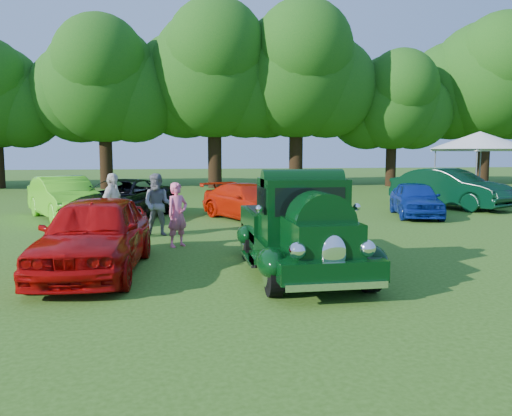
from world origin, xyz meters
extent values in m
plane|color=#2C5213|center=(0.00, 0.00, 0.00)|extent=(120.00, 120.00, 0.00)
cylinder|color=black|center=(-0.44, -1.63, 0.38)|extent=(0.23, 0.76, 0.76)
cylinder|color=black|center=(1.27, -1.63, 0.38)|extent=(0.23, 0.76, 0.76)
cylinder|color=black|center=(-0.44, 1.30, 0.38)|extent=(0.23, 0.76, 0.76)
cylinder|color=black|center=(1.27, 1.30, 0.38)|extent=(0.23, 0.76, 0.76)
cube|color=black|center=(0.41, -0.08, 0.53)|extent=(1.77, 4.63, 0.35)
cube|color=black|center=(0.41, -1.47, 0.95)|extent=(1.13, 1.49, 0.64)
cube|color=black|center=(0.41, -0.22, 1.30)|extent=(1.60, 1.18, 1.23)
cube|color=black|center=(0.41, -0.78, 1.51)|extent=(1.34, 0.06, 0.53)
cube|color=black|center=(0.41, 1.33, 0.82)|extent=(1.77, 2.11, 0.60)
cube|color=black|center=(0.41, 1.33, 1.11)|extent=(1.52, 1.85, 0.05)
ellipsoid|color=black|center=(-0.47, -1.63, 0.58)|extent=(0.51, 0.88, 0.51)
ellipsoid|color=black|center=(1.30, -1.63, 0.58)|extent=(0.51, 0.88, 0.51)
ellipsoid|color=black|center=(-0.50, 1.30, 0.57)|extent=(0.39, 0.74, 0.43)
ellipsoid|color=black|center=(1.33, 1.30, 0.57)|extent=(0.39, 0.74, 0.43)
ellipsoid|color=white|center=(0.41, -2.24, 0.82)|extent=(0.42, 0.13, 0.61)
sphere|color=white|center=(-0.16, -2.17, 0.88)|extent=(0.29, 0.29, 0.29)
sphere|color=white|center=(0.99, -2.17, 0.88)|extent=(0.29, 0.29, 0.29)
cube|color=white|center=(0.41, -2.40, 0.35)|extent=(1.67, 0.11, 0.11)
cube|color=white|center=(0.41, 2.38, 0.41)|extent=(1.67, 0.11, 0.11)
imported|color=#9E0706|center=(-3.66, 0.61, 0.78)|extent=(2.17, 4.70, 1.56)
imported|color=#4EC61A|center=(-6.02, 9.14, 0.76)|extent=(3.52, 4.88, 1.53)
imported|color=black|center=(-4.00, 8.63, 0.72)|extent=(4.28, 5.71, 1.44)
imported|color=red|center=(0.56, 7.88, 0.64)|extent=(3.62, 4.74, 1.28)
imported|color=navy|center=(6.86, 7.71, 0.66)|extent=(2.55, 4.13, 1.31)
imported|color=black|center=(9.67, 10.18, 0.85)|extent=(3.91, 5.39, 1.69)
imported|color=pink|center=(-2.01, 3.10, 0.83)|extent=(0.72, 0.68, 1.65)
imported|color=slate|center=(-2.56, 4.89, 0.90)|extent=(1.00, 0.85, 1.81)
imported|color=silver|center=(-3.76, 4.36, 0.93)|extent=(0.79, 1.17, 1.85)
cube|color=silver|center=(12.09, 11.86, 2.50)|extent=(3.52, 3.52, 0.12)
cone|color=silver|center=(12.09, 11.86, 2.96)|extent=(5.17, 5.17, 0.82)
cylinder|color=slate|center=(10.96, 10.28, 1.22)|extent=(0.06, 0.06, 2.45)
cylinder|color=slate|center=(10.50, 12.99, 1.22)|extent=(0.06, 0.06, 2.45)
cylinder|color=slate|center=(13.22, 13.45, 1.22)|extent=(0.06, 0.06, 2.45)
cylinder|color=black|center=(-6.45, 23.98, 2.06)|extent=(0.82, 0.82, 4.12)
sphere|color=#0F4A10|center=(-6.45, 23.98, 6.76)|extent=(7.54, 7.54, 7.54)
cylinder|color=black|center=(0.59, 23.60, 2.28)|extent=(0.91, 0.91, 4.55)
sphere|color=#0F4A10|center=(0.59, 23.60, 7.46)|extent=(8.32, 8.32, 8.32)
cylinder|color=black|center=(5.99, 23.07, 2.28)|extent=(0.91, 0.91, 4.57)
sphere|color=#0F4A10|center=(5.99, 23.07, 7.49)|extent=(8.35, 8.35, 8.35)
cylinder|color=black|center=(12.85, 23.24, 1.76)|extent=(0.71, 0.71, 3.53)
sphere|color=#0F4A10|center=(12.85, 23.24, 5.78)|extent=(6.45, 6.45, 6.45)
cylinder|color=black|center=(19.85, 23.21, 2.26)|extent=(0.90, 0.90, 4.51)
sphere|color=#0F4A10|center=(19.85, 23.21, 7.40)|extent=(8.25, 8.25, 8.25)
camera|label=1|loc=(-2.05, -9.70, 2.45)|focal=35.00mm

